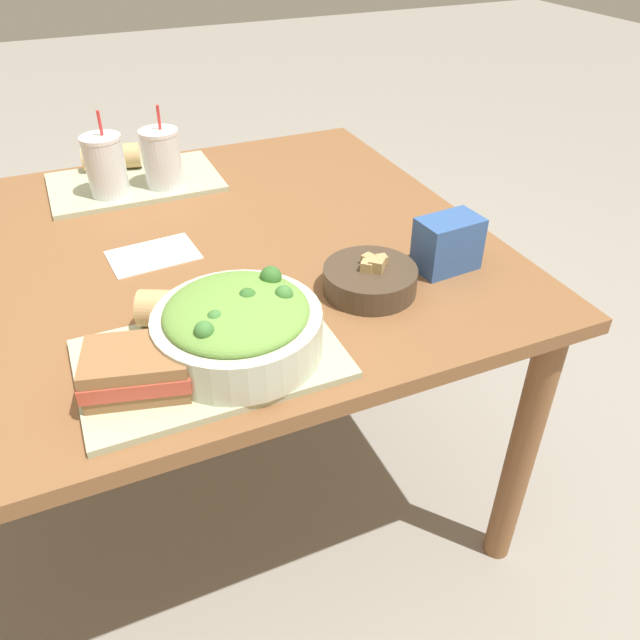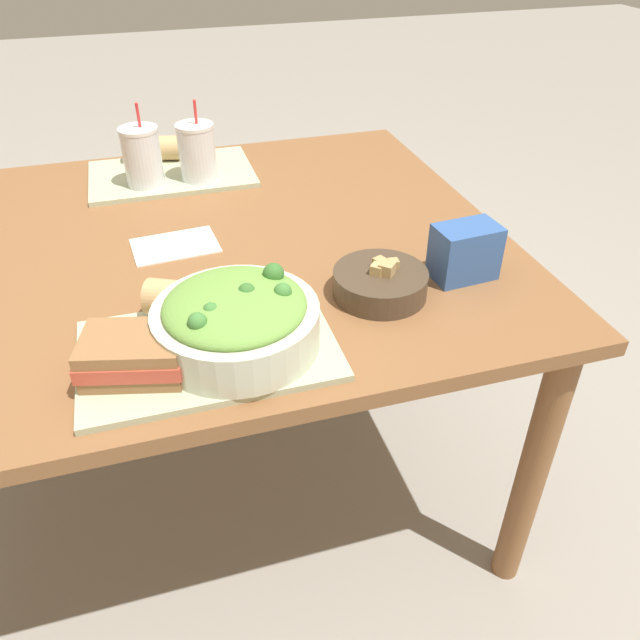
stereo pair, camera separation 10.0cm
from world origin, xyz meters
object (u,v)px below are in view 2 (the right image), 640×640
sandwich_near (134,354)px  drink_cup_red (197,153)px  baguette_near (194,300)px  drink_cup_dark (143,158)px  napkin_folded (175,246)px  baguette_far (154,148)px  salad_bowl (236,319)px  chip_bag (465,252)px  soup_bowl (380,282)px

sandwich_near → drink_cup_red: bearing=89.0°
baguette_near → drink_cup_dark: 0.59m
drink_cup_red → napkin_folded: size_ratio=1.06×
baguette_near → baguette_far: bearing=27.2°
sandwich_near → baguette_near: size_ratio=1.04×
salad_bowl → baguette_near: 0.12m
sandwich_near → napkin_folded: size_ratio=0.97×
sandwich_near → napkin_folded: 0.41m
drink_cup_dark → salad_bowl: bearing=-81.9°
baguette_far → chip_bag: 0.90m
drink_cup_red → chip_bag: size_ratio=1.55×
salad_bowl → napkin_folded: salad_bowl is taller
napkin_folded → baguette_near: bearing=-88.4°
napkin_folded → drink_cup_red: bearing=73.0°
soup_bowl → napkin_folded: 0.44m
baguette_far → napkin_folded: baguette_far is taller
chip_bag → baguette_near: bearing=175.8°
baguette_near → drink_cup_dark: size_ratio=0.86×
drink_cup_red → chip_bag: bearing=-54.4°
baguette_far → napkin_folded: size_ratio=0.83×
baguette_near → chip_bag: size_ratio=1.36×
soup_bowl → drink_cup_dark: 0.71m
baguette_far → chip_bag: size_ratio=1.21×
sandwich_near → baguette_far: (0.09, 0.86, -0.00)m
drink_cup_red → baguette_near: bearing=-98.4°
baguette_near → drink_cup_red: (0.09, 0.59, 0.03)m
sandwich_near → baguette_far: bearing=97.8°
soup_bowl → chip_bag: 0.18m
salad_bowl → chip_bag: salad_bowl is taller
salad_bowl → sandwich_near: bearing=-172.2°
napkin_folded → salad_bowl: bearing=-80.4°
baguette_far → soup_bowl: bearing=-143.4°
napkin_folded → sandwich_near: bearing=-103.6°
salad_bowl → baguette_near: bearing=119.1°
chip_bag → napkin_folded: 0.58m
sandwich_near → napkin_folded: bearing=90.5°
salad_bowl → soup_bowl: (0.27, 0.09, -0.04)m
baguette_near → baguette_far: (-0.01, 0.74, -0.00)m
drink_cup_dark → napkin_folded: 0.32m
sandwich_near → chip_bag: chip_bag is taller
baguette_near → napkin_folded: (-0.01, 0.28, -0.04)m
baguette_far → napkin_folded: 0.47m
salad_bowl → soup_bowl: 0.29m
baguette_far → drink_cup_dark: bearing=-179.4°
soup_bowl → chip_bag: bearing=5.1°
drink_cup_red → drink_cup_dark: bearing=-180.0°
baguette_near → sandwich_near: bearing=165.9°
sandwich_near → salad_bowl: bearing=21.9°
soup_bowl → drink_cup_dark: bearing=121.9°
drink_cup_red → baguette_far: bearing=121.7°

